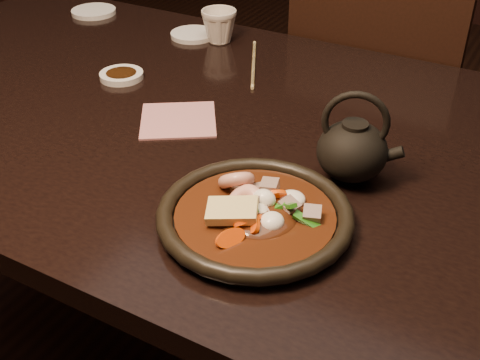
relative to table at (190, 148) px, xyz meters
The scene contains 11 objects.
table is the anchor object (origin of this frame).
chair 0.65m from the table, 72.30° to the left, with size 0.44×0.44×0.91m.
plate 0.36m from the table, 41.46° to the right, with size 0.27×0.27×0.03m.
stirfry 0.36m from the table, 41.06° to the right, with size 0.18×0.17×0.06m.
soy_dish 0.22m from the table, 163.66° to the left, with size 0.09×0.09×0.01m, color silver.
saucer_left 0.62m from the table, 146.55° to the left, with size 0.11×0.11×0.01m, color silver.
saucer_right 0.39m from the table, 121.44° to the left, with size 0.11×0.11×0.01m, color silver.
tea_cup 0.37m from the table, 111.25° to the left, with size 0.08×0.08×0.08m, color beige.
chopsticks 0.26m from the table, 88.96° to the left, with size 0.12×0.22×0.01m.
napkin 0.09m from the table, 83.84° to the right, with size 0.13×0.13×0.00m, color #AF6C6E.
teapot 0.37m from the table, 10.44° to the right, with size 0.13×0.11×0.14m.
Camera 1 is at (0.57, -0.82, 1.27)m, focal length 45.00 mm.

